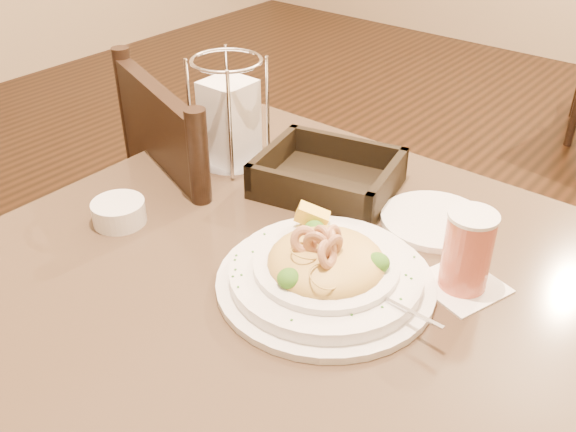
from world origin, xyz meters
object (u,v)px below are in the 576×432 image
Objects in this scene: side_plate at (435,220)px; main_table at (281,382)px; pasta_bowl at (326,269)px; bread_basket at (328,178)px; napkin_caddy at (230,120)px; dining_chair_near at (230,250)px; butter_ramekin at (119,212)px; drink_glass at (467,251)px.

main_table is at bearing -115.58° from side_plate.
pasta_bowl reaches higher than bread_basket.
bread_basket is (-0.08, 0.23, 0.26)m from main_table.
pasta_bowl reaches higher than main_table.
dining_chair_near is at bearing 145.23° from napkin_caddy.
napkin_caddy is at bearing 90.43° from butter_ramekin.
bread_basket reaches higher than main_table.
bread_basket is 0.36m from butter_ramekin.
side_plate is at bearing 5.81° from bread_basket.
bread_basket is (0.27, -0.01, 0.29)m from dining_chair_near.
main_table is at bearing -70.63° from bread_basket.
butter_ramekin is (-0.28, -0.07, 0.26)m from main_table.
pasta_bowl is at bearing 6.16° from main_table.
bread_basket reaches higher than side_plate.
pasta_bowl is 1.29× the size of bread_basket.
butter_ramekin is at bearing -158.49° from drink_glass.
pasta_bowl is at bearing -99.98° from side_plate.
pasta_bowl is 0.27m from bread_basket.
dining_chair_near is at bearing 168.80° from drink_glass.
main_table is 4.37× the size of napkin_caddy.
pasta_bowl is at bearing -140.96° from drink_glass.
napkin_caddy is at bearing 145.10° from main_table.
butter_ramekin is (-0.51, -0.20, -0.04)m from drink_glass.
bread_basket is (-0.16, 0.22, -0.01)m from pasta_bowl.
main_table is at bearing -150.24° from drink_glass.
dining_chair_near is 6.96× the size of drink_glass.
napkin_caddy is at bearing 152.33° from pasta_bowl.
pasta_bowl reaches higher than side_plate.
main_table is 0.28m from pasta_bowl.
dining_chair_near is 2.70× the size of pasta_bowl.
side_plate is at bearing -159.58° from dining_chair_near.
drink_glass is 0.17m from side_plate.
dining_chair_near is 0.57m from pasta_bowl.
drink_glass is at bearing 39.04° from pasta_bowl.
drink_glass is at bearing -18.01° from bread_basket.
bread_basket is 0.20m from side_plate.
butter_ramekin is at bearing -165.97° from main_table.
side_plate is (0.20, 0.02, -0.02)m from bread_basket.
pasta_bowl is 0.37m from butter_ramekin.
main_table is 3.36× the size of bread_basket.
napkin_caddy is (-0.36, 0.19, 0.06)m from pasta_bowl.
side_plate is (0.47, 0.01, 0.27)m from dining_chair_near.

